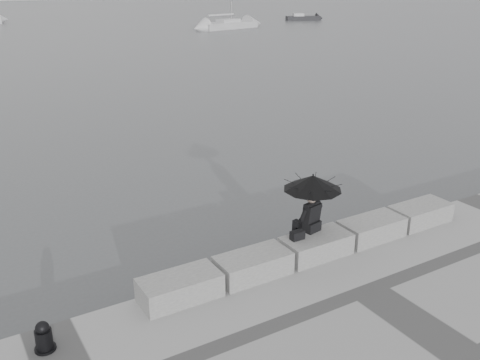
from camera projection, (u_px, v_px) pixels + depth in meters
ground at (303, 266)px, 12.78m from camera, size 360.00×360.00×0.00m
stone_block_far_left at (180, 288)px, 10.52m from camera, size 1.60×0.80×0.50m
stone_block_left at (253, 265)px, 11.34m from camera, size 1.60×0.80×0.50m
stone_block_centre at (316, 246)px, 12.15m from camera, size 1.60×0.80×0.50m
stone_block_right at (371, 229)px, 12.96m from camera, size 1.60×0.80×0.50m
stone_block_far_right at (420, 214)px, 13.78m from camera, size 1.60×0.80×0.50m
seated_person at (313, 189)px, 11.96m from camera, size 1.33×1.33×1.39m
bag at (297, 235)px, 11.88m from camera, size 0.31×0.18×0.20m
mooring_bollard at (44, 339)px, 9.08m from camera, size 0.36×0.36×0.57m
sailboat_right at (228, 24)px, 68.71m from camera, size 8.53×3.99×12.90m
small_motorboat at (303, 18)px, 81.65m from camera, size 5.39×3.45×1.10m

